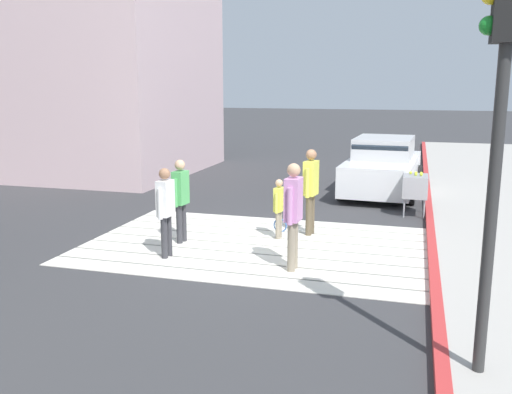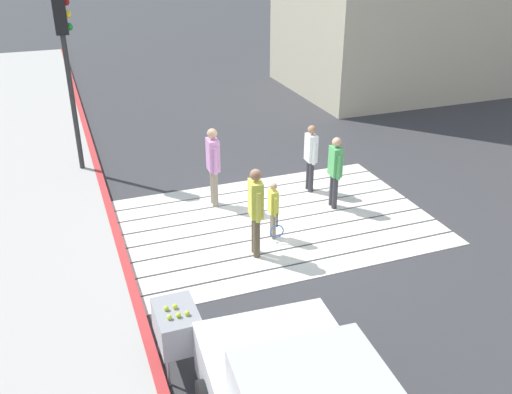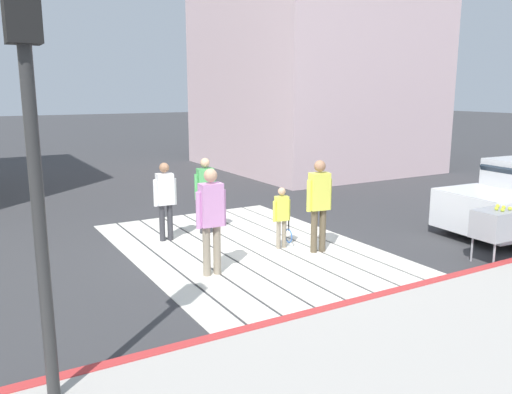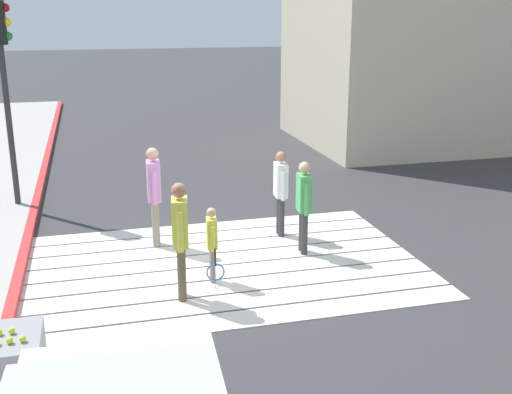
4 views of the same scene
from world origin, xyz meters
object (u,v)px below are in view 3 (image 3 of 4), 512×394
(pedestrian_adult_lead, at_px, (319,199))
(traffic_light_corner, at_px, (28,88))
(pedestrian_child_with_racket, at_px, (282,215))
(pedestrian_adult_side, at_px, (211,214))
(pedestrian_adult_trailing, at_px, (205,190))
(tennis_ball_cart, at_px, (497,224))
(pedestrian_teen_behind, at_px, (165,196))

(pedestrian_adult_lead, bearing_deg, traffic_light_corner, 117.58)
(traffic_light_corner, height_order, pedestrian_child_with_racket, traffic_light_corner)
(traffic_light_corner, bearing_deg, pedestrian_adult_lead, -62.42)
(pedestrian_adult_lead, xyz_separation_m, pedestrian_adult_side, (-0.13, 2.28, 0.02))
(pedestrian_adult_lead, xyz_separation_m, pedestrian_adult_trailing, (2.29, 1.27, -0.08))
(pedestrian_child_with_racket, bearing_deg, pedestrian_adult_lead, -139.28)
(tennis_ball_cart, relative_size, pedestrian_child_with_racket, 0.84)
(pedestrian_adult_trailing, bearing_deg, pedestrian_teen_behind, 97.52)
(pedestrian_child_with_racket, bearing_deg, pedestrian_adult_side, 110.46)
(pedestrian_adult_trailing, relative_size, pedestrian_teen_behind, 1.01)
(pedestrian_child_with_racket, bearing_deg, pedestrian_adult_trailing, 24.59)
(pedestrian_adult_side, distance_m, pedestrian_teen_behind, 2.30)
(pedestrian_adult_trailing, height_order, pedestrian_adult_side, pedestrian_adult_side)
(traffic_light_corner, xyz_separation_m, pedestrian_teen_behind, (4.88, -2.99, -2.10))
(pedestrian_teen_behind, height_order, pedestrian_child_with_racket, pedestrian_teen_behind)
(pedestrian_adult_trailing, relative_size, pedestrian_adult_side, 0.91)
(tennis_ball_cart, relative_size, pedestrian_adult_trailing, 0.63)
(tennis_ball_cart, distance_m, pedestrian_adult_trailing, 5.67)
(pedestrian_adult_lead, bearing_deg, pedestrian_teen_behind, 45.62)
(tennis_ball_cart, bearing_deg, pedestrian_adult_side, 67.81)
(pedestrian_adult_lead, distance_m, pedestrian_teen_behind, 3.10)
(pedestrian_adult_side, xyz_separation_m, pedestrian_child_with_racket, (0.68, -1.81, -0.37))
(pedestrian_teen_behind, distance_m, pedestrian_child_with_racket, 2.40)
(traffic_light_corner, height_order, pedestrian_adult_trailing, traffic_light_corner)
(traffic_light_corner, relative_size, pedestrian_adult_side, 2.37)
(pedestrian_teen_behind, bearing_deg, pedestrian_adult_side, 178.35)
(traffic_light_corner, bearing_deg, pedestrian_child_with_racket, -55.46)
(pedestrian_adult_lead, height_order, pedestrian_child_with_racket, pedestrian_adult_lead)
(pedestrian_adult_lead, height_order, pedestrian_teen_behind, pedestrian_adult_lead)
(tennis_ball_cart, height_order, pedestrian_adult_trailing, pedestrian_adult_trailing)
(pedestrian_adult_side, bearing_deg, tennis_ball_cart, -112.19)
(pedestrian_teen_behind, relative_size, pedestrian_child_with_racket, 1.33)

